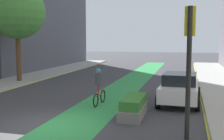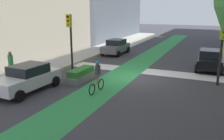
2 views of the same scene
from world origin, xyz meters
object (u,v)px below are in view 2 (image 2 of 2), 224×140
traffic_signal_near_right (70,32)px  car_black_left_near (210,59)px  cyclist_in_lane (97,76)px  median_planter (81,75)px  car_white_right_far (27,78)px  pedestrian_sidewalk_right_a (11,64)px  car_grey_right_near (116,47)px  traffic_signal_near_left (222,43)px

traffic_signal_near_right → car_black_left_near: (-10.05, -4.73, -2.24)m
traffic_signal_near_right → cyclist_in_lane: 6.09m
median_planter → cyclist_in_lane: bearing=142.4°
car_black_left_near → traffic_signal_near_right: bearing=25.2°
car_white_right_far → pedestrian_sidewalk_right_a: bearing=-27.9°
car_black_left_near → car_grey_right_near: (9.52, -3.12, 0.00)m
car_black_left_near → traffic_signal_near_left: bearing=98.7°
pedestrian_sidewalk_right_a → car_grey_right_near: bearing=-104.0°
car_white_right_far → car_grey_right_near: (-0.14, -13.13, 0.00)m
car_black_left_near → pedestrian_sidewalk_right_a: bearing=34.5°
traffic_signal_near_right → pedestrian_sidewalk_right_a: traffic_signal_near_right is taller
traffic_signal_near_right → median_planter: size_ratio=1.71×
cyclist_in_lane → pedestrian_sidewalk_right_a: size_ratio=1.03×
car_white_right_far → car_black_left_near: 13.91m
traffic_signal_near_right → median_planter: bearing=134.9°
cyclist_in_lane → median_planter: size_ratio=0.73×
car_white_right_far → pedestrian_sidewalk_right_a: (2.77, -1.46, 0.27)m
car_white_right_far → car_grey_right_near: size_ratio=1.01×
traffic_signal_near_right → car_white_right_far: (-0.39, 5.29, -2.24)m
traffic_signal_near_left → car_grey_right_near: (10.19, -7.50, -1.95)m
car_white_right_far → car_black_left_near: bearing=-134.0°
car_grey_right_near → median_planter: bearing=99.5°
car_white_right_far → car_grey_right_near: same height
traffic_signal_near_left → car_grey_right_near: traffic_signal_near_left is taller
car_white_right_far → cyclist_in_lane: cyclist_in_lane is taller
car_black_left_near → pedestrian_sidewalk_right_a: 15.09m
car_black_left_near → pedestrian_sidewalk_right_a: pedestrian_sidewalk_right_a is taller
cyclist_in_lane → car_white_right_far: bearing=20.9°
car_grey_right_near → median_planter: 10.22m
car_white_right_far → car_black_left_near: same height
car_black_left_near → car_grey_right_near: same height
car_grey_right_near → cyclist_in_lane: 12.24m
car_grey_right_near → cyclist_in_lane: size_ratio=2.27×
car_white_right_far → pedestrian_sidewalk_right_a: size_ratio=2.38×
traffic_signal_near_right → cyclist_in_lane: bearing=138.3°
car_black_left_near → median_planter: bearing=41.6°
traffic_signal_near_right → car_black_left_near: size_ratio=1.02×
car_grey_right_near → traffic_signal_near_right: bearing=86.1°
traffic_signal_near_left → car_white_right_far: bearing=28.6°
pedestrian_sidewalk_right_a → median_planter: 4.91m
traffic_signal_near_left → cyclist_in_lane: 7.88m
car_grey_right_near → pedestrian_sidewalk_right_a: 12.03m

